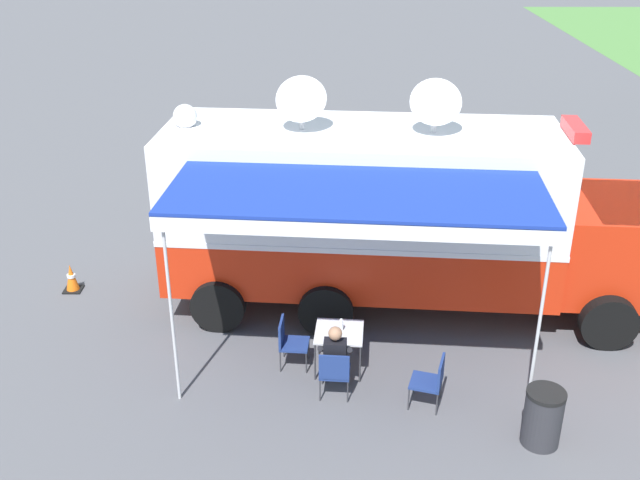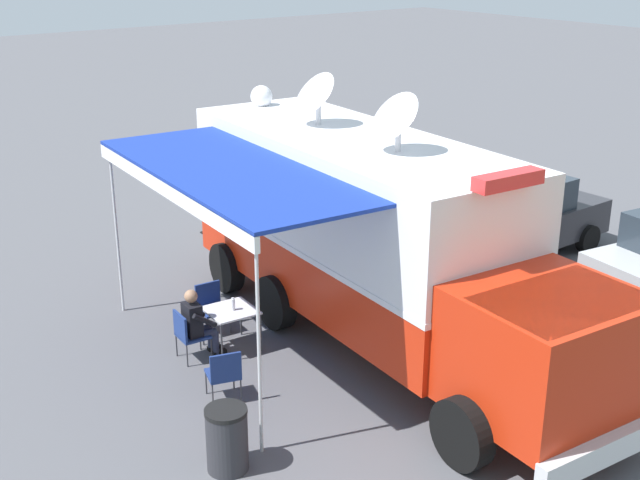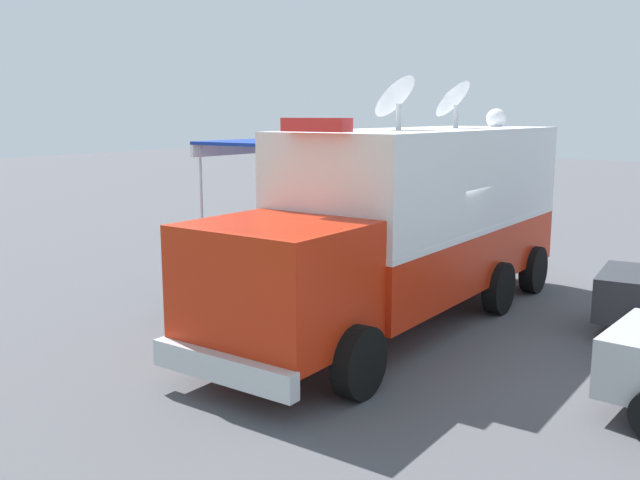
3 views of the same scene
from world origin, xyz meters
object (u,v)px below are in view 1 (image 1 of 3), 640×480
object	(u,v)px
folding_chair_at_table	(335,370)
folding_chair_spare_by_truck	(433,378)
folding_table	(339,334)
seated_responder	(335,356)
car_far_corner	(469,161)
water_bottle	(341,325)
command_truck	(400,213)
trash_bin	(543,417)
car_behind_truck	(332,169)
traffic_cone	(72,278)
folding_chair_beside_table	(289,339)

from	to	relation	value
folding_chair_at_table	folding_chair_spare_by_truck	xyz separation A→B (m)	(0.21, 1.52, 0.00)
folding_chair_at_table	folding_table	bearing A→B (deg)	173.83
seated_responder	car_far_corner	size ratio (longest dim) A/B	0.28
water_bottle	seated_responder	xyz separation A→B (m)	(0.64, -0.11, -0.18)
command_truck	folding_chair_at_table	size ratio (longest dim) A/B	11.10
trash_bin	car_behind_truck	world-z (taller)	car_behind_truck
folding_table	water_bottle	xyz separation A→B (m)	(-0.03, 0.03, 0.16)
seated_responder	car_far_corner	bearing A→B (deg)	157.14
car_far_corner	seated_responder	bearing A→B (deg)	-22.86
command_truck	traffic_cone	size ratio (longest dim) A/B	16.65
water_bottle	trash_bin	distance (m)	3.48
folding_chair_beside_table	seated_responder	world-z (taller)	seated_responder
folding_table	car_behind_truck	size ratio (longest dim) A/B	0.20
folding_chair_spare_by_truck	car_far_corner	size ratio (longest dim) A/B	0.20
folding_chair_spare_by_truck	car_behind_truck	world-z (taller)	car_behind_truck
command_truck	trash_bin	world-z (taller)	command_truck
command_truck	trash_bin	xyz separation A→B (m)	(4.04, 1.76, -1.49)
folding_table	traffic_cone	bearing A→B (deg)	-116.56
folding_chair_beside_table	car_far_corner	world-z (taller)	car_far_corner
folding_chair_beside_table	traffic_cone	bearing A→B (deg)	-119.82
car_far_corner	folding_chair_at_table	bearing A→B (deg)	-22.51
folding_chair_at_table	car_far_corner	distance (m)	9.66
folding_chair_at_table	folding_chair_spare_by_truck	size ratio (longest dim) A/B	1.00
trash_bin	command_truck	bearing A→B (deg)	-156.49
folding_chair_beside_table	car_far_corner	bearing A→B (deg)	150.94
command_truck	folding_chair_at_table	world-z (taller)	command_truck
command_truck	folding_chair_beside_table	distance (m)	3.24
car_far_corner	water_bottle	bearing A→B (deg)	-23.83
seated_responder	car_behind_truck	xyz separation A→B (m)	(-8.05, 0.05, 0.23)
folding_chair_beside_table	car_behind_truck	size ratio (longest dim) A/B	0.21
water_bottle	folding_chair_spare_by_truck	xyz separation A→B (m)	(1.03, 1.40, -0.32)
water_bottle	car_far_corner	xyz separation A→B (m)	(-8.09, 3.57, 0.05)
water_bottle	seated_responder	distance (m)	0.67
folding_chair_spare_by_truck	trash_bin	size ratio (longest dim) A/B	0.96
traffic_cone	car_far_corner	xyz separation A→B (m)	(-5.44, 8.96, 0.60)
seated_responder	car_behind_truck	distance (m)	8.05
water_bottle	car_far_corner	distance (m)	8.85
traffic_cone	car_behind_truck	world-z (taller)	car_behind_truck
trash_bin	traffic_cone	world-z (taller)	trash_bin
folding_chair_at_table	folding_chair_spare_by_truck	distance (m)	1.54
command_truck	water_bottle	world-z (taller)	command_truck
traffic_cone	command_truck	bearing A→B (deg)	85.63
folding_chair_at_table	folding_chair_beside_table	world-z (taller)	same
car_behind_truck	command_truck	bearing A→B (deg)	12.79
folding_chair_spare_by_truck	car_behind_truck	bearing A→B (deg)	-170.17
seated_responder	car_behind_truck	bearing A→B (deg)	179.67
command_truck	folding_chair_beside_table	bearing A→B (deg)	-44.09
trash_bin	traffic_cone	bearing A→B (deg)	-118.74
folding_chair_beside_table	seated_responder	size ratio (longest dim) A/B	0.70
seated_responder	traffic_cone	world-z (taller)	seated_responder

